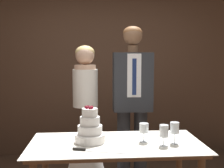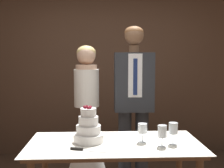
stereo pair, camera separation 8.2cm
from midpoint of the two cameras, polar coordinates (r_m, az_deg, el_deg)
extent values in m
cube|color=#513828|center=(4.32, -1.32, 4.45)|extent=(4.76, 0.12, 2.81)
cube|color=brown|center=(2.37, 1.52, -12.42)|extent=(1.36, 0.64, 0.03)
cube|color=white|center=(2.36, 1.52, -11.95)|extent=(1.42, 0.70, 0.01)
cylinder|color=white|center=(2.38, -3.79, -10.84)|extent=(0.25, 0.25, 0.07)
cylinder|color=white|center=(2.36, -3.80, -9.19)|extent=(0.20, 0.20, 0.07)
cylinder|color=white|center=(2.35, -3.81, -7.48)|extent=(0.16, 0.16, 0.07)
cylinder|color=white|center=(2.33, -3.82, -5.77)|extent=(0.13, 0.13, 0.07)
sphere|color=maroon|center=(2.33, -3.37, -4.71)|extent=(0.02, 0.02, 0.02)
sphere|color=maroon|center=(2.33, -3.48, -4.67)|extent=(0.02, 0.02, 0.02)
sphere|color=maroon|center=(2.35, -4.16, -4.58)|extent=(0.02, 0.02, 0.02)
sphere|color=maroon|center=(2.34, -4.62, -4.66)|extent=(0.02, 0.02, 0.02)
sphere|color=maroon|center=(2.31, -4.40, -4.77)|extent=(0.02, 0.02, 0.02)
sphere|color=maroon|center=(2.29, -3.82, -4.87)|extent=(0.02, 0.02, 0.02)
sphere|color=maroon|center=(2.30, -3.44, -4.81)|extent=(0.02, 0.02, 0.02)
cube|color=silver|center=(2.15, -0.73, -13.64)|extent=(0.31, 0.10, 0.00)
cylinder|color=black|center=(2.20, -6.08, -12.95)|extent=(0.10, 0.05, 0.02)
cylinder|color=silver|center=(2.40, 7.18, -11.58)|extent=(0.07, 0.07, 0.00)
cylinder|color=silver|center=(2.39, 7.19, -10.67)|extent=(0.01, 0.01, 0.07)
cylinder|color=silver|center=(2.37, 7.22, -8.90)|extent=(0.08, 0.08, 0.08)
cylinder|color=silver|center=(2.32, 11.14, -12.28)|extent=(0.07, 0.07, 0.00)
cylinder|color=silver|center=(2.31, 11.16, -11.40)|extent=(0.01, 0.01, 0.07)
cylinder|color=silver|center=(2.28, 11.20, -9.41)|extent=(0.07, 0.07, 0.10)
cylinder|color=maroon|center=(2.29, 11.18, -10.26)|extent=(0.06, 0.06, 0.02)
cylinder|color=silver|center=(2.39, 13.26, -11.77)|extent=(0.07, 0.07, 0.00)
cylinder|color=silver|center=(2.38, 13.28, -10.76)|extent=(0.01, 0.01, 0.08)
cylinder|color=silver|center=(2.35, 13.33, -8.73)|extent=(0.07, 0.07, 0.09)
cone|color=white|center=(3.30, -4.38, -12.55)|extent=(0.54, 0.54, 0.93)
cylinder|color=white|center=(3.15, -4.47, -0.79)|extent=(0.28, 0.28, 0.42)
cylinder|color=#DBAD8E|center=(3.14, -4.50, 3.45)|extent=(0.24, 0.24, 0.05)
sphere|color=#DBAD8E|center=(3.13, -4.52, 5.80)|extent=(0.21, 0.21, 0.21)
ellipsoid|color=#D6B770|center=(3.15, -4.51, 6.38)|extent=(0.21, 0.21, 0.16)
cylinder|color=#282B30|center=(3.32, 3.35, -12.90)|extent=(0.15, 0.15, 0.88)
cylinder|color=#282B30|center=(3.35, 6.77, -12.79)|extent=(0.15, 0.15, 0.88)
cube|color=#282B30|center=(3.17, 5.18, 0.43)|extent=(0.44, 0.24, 0.66)
cube|color=white|center=(3.05, 5.51, 1.70)|extent=(0.15, 0.01, 0.47)
cube|color=navy|center=(3.04, 5.53, 1.45)|extent=(0.04, 0.01, 0.40)
cylinder|color=brown|center=(3.16, 5.24, 7.10)|extent=(0.11, 0.11, 0.08)
sphere|color=brown|center=(3.17, 5.27, 9.75)|extent=(0.21, 0.21, 0.21)
ellipsoid|color=brown|center=(3.18, 5.25, 10.41)|extent=(0.21, 0.21, 0.14)
camera|label=1|loc=(0.04, -89.13, 0.08)|focal=45.00mm
camera|label=2|loc=(0.04, 90.87, -0.08)|focal=45.00mm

